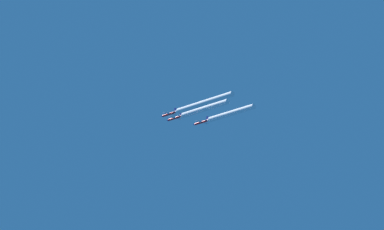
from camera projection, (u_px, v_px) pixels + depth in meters
jet_lead at (174, 118)px, 703.74m from camera, size 8.84×12.88×3.10m
jet_left_wingman at (169, 114)px, 688.49m from camera, size 8.84×12.88×3.10m
jet_right_wingman at (201, 122)px, 705.41m from camera, size 8.84×12.88×3.10m
smoke_trail_lead at (204, 109)px, 686.85m from camera, size 2.95×36.71×2.95m
smoke_trail_left_wingman at (204, 103)px, 669.22m from camera, size 2.95×43.53×2.95m
smoke_trail_right_wingman at (231, 113)px, 688.89m from camera, size 2.95×35.62×2.95m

